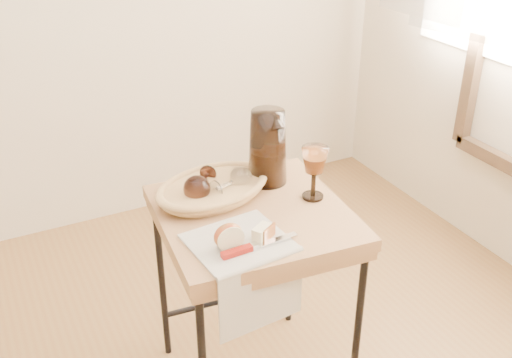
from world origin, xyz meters
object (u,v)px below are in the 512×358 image
tea_towel (239,242)px  goblet_lying_b (230,183)px  pitcher (268,147)px  side_table (253,302)px  bread_basket (213,190)px  table_knife (257,245)px  goblet_lying_a (202,182)px  wine_goblet (314,173)px  apple_half (228,236)px

tea_towel → goblet_lying_b: 0.27m
goblet_lying_b → pitcher: bearing=-3.9°
side_table → goblet_lying_b: 0.42m
side_table → pitcher: (0.13, 0.15, 0.48)m
bread_basket → table_knife: bearing=-103.6°
side_table → goblet_lying_a: bearing=125.4°
wine_goblet → bread_basket: bearing=152.5°
wine_goblet → table_knife: size_ratio=0.77×
bread_basket → wine_goblet: size_ratio=1.97×
goblet_lying_b → table_knife: size_ratio=0.53×
goblet_lying_a → bread_basket: bearing=105.3°
side_table → goblet_lying_b: (-0.02, 0.11, 0.41)m
tea_towel → pitcher: (0.24, 0.29, 0.12)m
goblet_lying_b → table_knife: (-0.06, -0.30, -0.03)m
goblet_lying_a → wine_goblet: size_ratio=0.79×
goblet_lying_a → apple_half: bearing=33.2°
bread_basket → table_knife: (-0.01, -0.32, -0.01)m
tea_towel → bread_basket: bread_basket is taller
apple_half → table_knife: (0.07, -0.04, -0.03)m
side_table → tea_towel: bearing=-129.7°
side_table → goblet_lying_b: goblet_lying_b is taller
side_table → tea_towel: (-0.11, -0.14, 0.36)m
apple_half → side_table: bearing=48.6°
bread_basket → wine_goblet: bearing=-39.8°
wine_goblet → pitcher: bearing=115.3°
table_knife → goblet_lying_a: bearing=91.8°
apple_half → table_knife: 0.08m
side_table → goblet_lying_a: size_ratio=5.20×
tea_towel → apple_half: size_ratio=3.19×
goblet_lying_a → apple_half: goblet_lying_a is taller
side_table → table_knife: table_knife is taller
pitcher → table_knife: size_ratio=1.27×
tea_towel → pitcher: size_ratio=0.92×
side_table → pitcher: size_ratio=2.48×
wine_goblet → table_knife: 0.35m
pitcher → apple_half: 0.42m
tea_towel → side_table: bearing=45.5°
side_table → wine_goblet: bearing=-3.6°
pitcher → goblet_lying_b: bearing=-163.6°
goblet_lying_a → wine_goblet: wine_goblet is taller
goblet_lying_b → apple_half: goblet_lying_b is taller
bread_basket → goblet_lying_a: 0.05m
side_table → bread_basket: size_ratio=2.07×
tea_towel → table_knife: bearing=-63.9°
tea_towel → wine_goblet: bearing=16.4°
goblet_lying_a → table_knife: size_ratio=0.60×
tea_towel → pitcher: 0.40m
goblet_lying_b → bread_basket: bearing=140.3°
pitcher → wine_goblet: bearing=-62.3°
goblet_lying_b → wine_goblet: bearing=-46.6°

